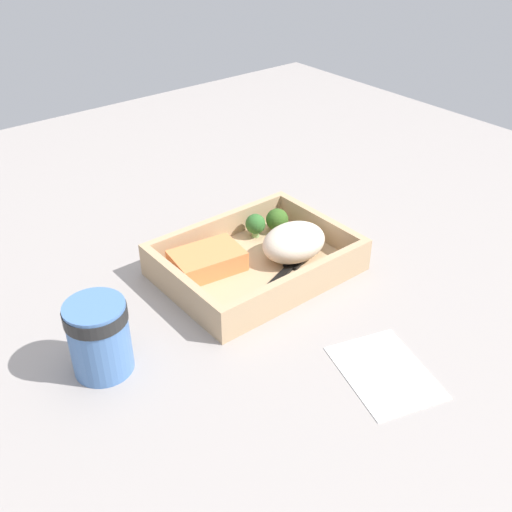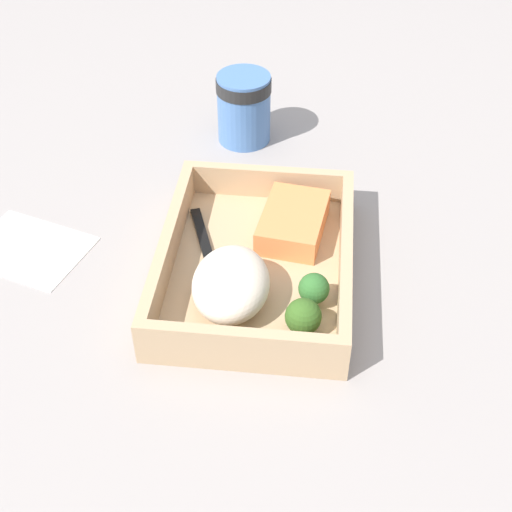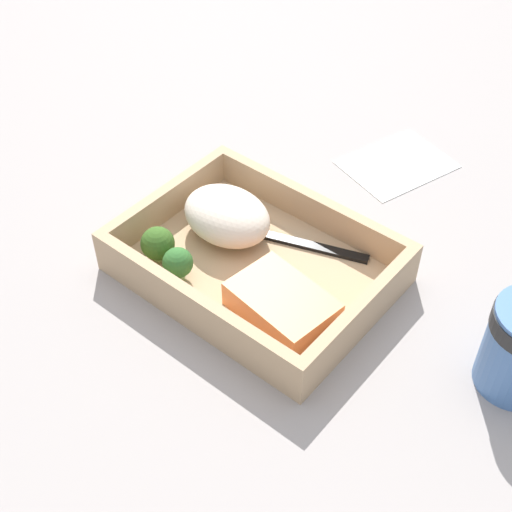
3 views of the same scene
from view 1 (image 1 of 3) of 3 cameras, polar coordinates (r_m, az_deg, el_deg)
name	(u,v)px [view 1 (image 1 of 3)]	position (r cm, az deg, el deg)	size (l,w,h in cm)	color
ground_plane	(256,277)	(88.19, 0.00, -2.02)	(160.00, 160.00, 2.00)	gray
takeout_tray	(256,268)	(87.28, 0.00, -1.16)	(26.73, 19.91, 1.20)	tan
tray_rim	(256,254)	(85.91, 0.00, 0.22)	(26.73, 19.91, 3.78)	tan
salmon_fillet	(207,260)	(85.51, -4.67, -0.43)	(9.93, 6.67, 2.91)	#E67F46
mashed_potatoes	(294,242)	(87.42, 3.63, 1.33)	(10.09, 7.69, 5.20)	beige
broccoli_floret_1	(255,224)	(92.61, -0.05, 3.03)	(3.13, 3.13, 3.79)	#7FAA66
broccoli_floret_2	(277,220)	(94.21, 2.03, 3.45)	(3.56, 3.56, 3.81)	#84A664
fork	(278,279)	(83.60, 2.09, -2.22)	(15.43, 6.90, 0.44)	black
paper_cup	(99,334)	(70.79, -14.76, -7.20)	(7.18, 7.18, 9.28)	#4871AC
receipt_slip	(385,372)	(72.86, 12.18, -10.74)	(9.55, 12.75, 0.24)	white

